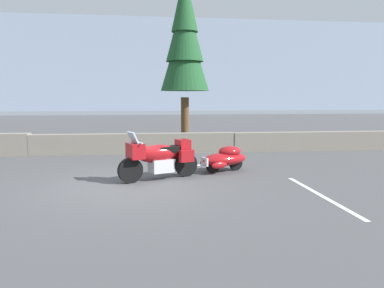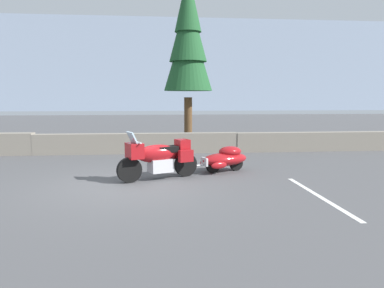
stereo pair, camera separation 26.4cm
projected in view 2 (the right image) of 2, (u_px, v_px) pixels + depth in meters
ground_plane at (127, 185)px, 9.26m from camera, size 80.00×80.00×0.00m
stone_guard_wall at (119, 143)px, 14.49m from camera, size 24.00×0.56×0.85m
distant_ridgeline at (153, 77)px, 102.50m from camera, size 240.00×80.00×16.00m
touring_motorcycle at (158, 157)px, 9.84m from camera, size 2.18×1.27×1.33m
car_shaped_trailer at (225, 158)px, 10.90m from camera, size 2.17×1.23×0.76m
pine_tree_tall at (188, 38)px, 16.10m from camera, size 2.15×2.15×7.72m
parking_stripe_marker at (319, 196)px, 8.20m from camera, size 0.12×3.60×0.01m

